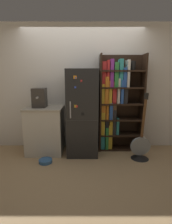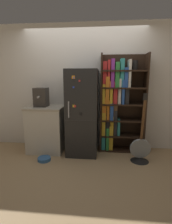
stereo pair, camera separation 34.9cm
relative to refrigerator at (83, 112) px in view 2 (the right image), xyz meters
The scene contains 8 objects.
ground_plane 0.84m from the refrigerator, 89.98° to the right, with size 16.00×16.00×0.00m, color tan.
wall_back 0.59m from the refrigerator, 89.99° to the left, with size 8.00×0.05×2.60m.
refrigerator is the anchor object (origin of this frame).
bookshelf 0.73m from the refrigerator, 15.82° to the left, with size 0.89×0.34×1.96m.
kitchen_counter 0.84m from the refrigerator, behind, with size 0.73×0.64×0.93m.
espresso_machine 0.89m from the refrigerator, behind, with size 0.25×0.31×0.38m.
guitar 1.31m from the refrigerator, 15.82° to the right, with size 0.37×0.33×1.26m.
pet_bowl 1.14m from the refrigerator, 144.67° to the right, with size 0.24×0.24×0.06m.
Camera 2 is at (0.42, -3.26, 1.52)m, focal length 28.00 mm.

